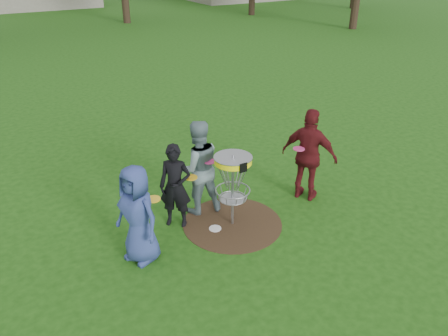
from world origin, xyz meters
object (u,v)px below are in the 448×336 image
player_maroon (309,155)px  disc_golf_basket (233,174)px  player_blue (138,215)px  player_grey (198,167)px  player_black (175,186)px

player_maroon → disc_golf_basket: player_maroon is taller
player_blue → player_grey: player_grey is taller
player_grey → disc_golf_basket: 0.80m
player_black → disc_golf_basket: (0.86, -0.50, 0.24)m
player_blue → disc_golf_basket: player_blue is taller
player_maroon → disc_golf_basket: 1.75m
player_blue → disc_golf_basket: bearing=69.1°
player_black → player_blue: bearing=-108.4°
player_black → player_maroon: (2.60, -0.45, 0.15)m
disc_golf_basket → player_black: bearing=149.6°
player_black → player_grey: (0.56, 0.23, 0.13)m
player_black → disc_golf_basket: bearing=8.1°
player_grey → player_maroon: (2.05, -0.67, 0.02)m
player_blue → player_grey: size_ratio=0.91×
player_grey → player_blue: bearing=37.9°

